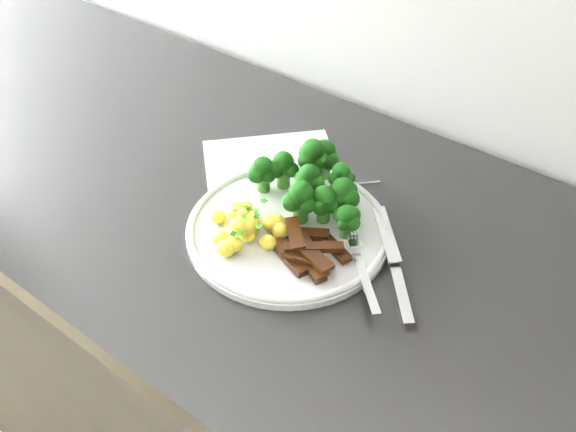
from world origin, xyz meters
name	(u,v)px	position (x,y,z in m)	size (l,w,h in m)	color
counter	(256,380)	(-0.14, 1.66, 0.47)	(2.49, 0.62, 0.93)	black
recipe_paper	(278,190)	(-0.11, 1.70, 0.94)	(0.35, 0.35, 0.00)	white
plate	(288,228)	(-0.04, 1.64, 0.94)	(0.28, 0.28, 0.02)	silver
broccoli	(314,179)	(-0.05, 1.71, 0.98)	(0.19, 0.15, 0.08)	#2C641B
potatoes	(246,227)	(-0.08, 1.60, 0.96)	(0.11, 0.10, 0.04)	#FFF03D
beef_strips	(307,250)	(0.01, 1.61, 0.95)	(0.11, 0.09, 0.03)	black
fork	(362,268)	(0.08, 1.63, 0.95)	(0.13, 0.13, 0.02)	silver
knife	(396,275)	(0.12, 1.65, 0.94)	(0.15, 0.16, 0.02)	silver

